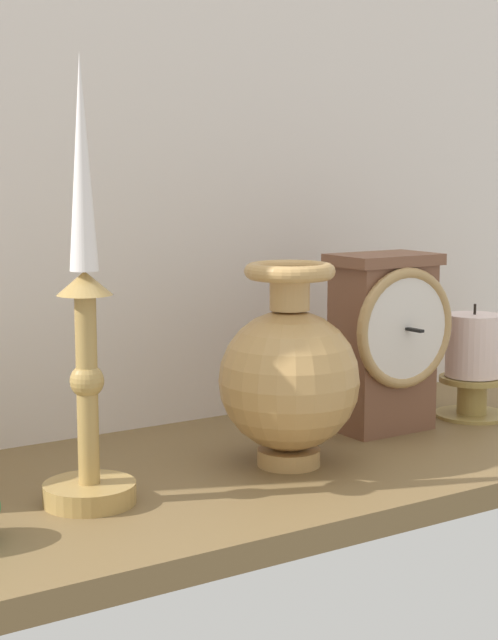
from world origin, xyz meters
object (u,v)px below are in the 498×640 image
at_px(candlestick_tall_left, 86,344).
at_px(pillar_candle_front, 473,363).
at_px(brass_vase_bulbous, 289,376).
at_px(mantel_clock, 386,339).

distance_m(candlestick_tall_left, pillar_candle_front, 0.50).
xyz_separation_m(candlestick_tall_left, brass_vase_bulbous, (0.21, -0.00, -0.05)).
distance_m(mantel_clock, brass_vase_bulbous, 0.17).
bearing_deg(pillar_candle_front, mantel_clock, 176.83).
bearing_deg(candlestick_tall_left, brass_vase_bulbous, -0.09).
height_order(mantel_clock, candlestick_tall_left, candlestick_tall_left).
relative_size(candlestick_tall_left, brass_vase_bulbous, 1.93).
distance_m(brass_vase_bulbous, pillar_candle_front, 0.29).
xyz_separation_m(candlestick_tall_left, pillar_candle_front, (0.50, 0.04, -0.08)).
bearing_deg(mantel_clock, pillar_candle_front, -3.17).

